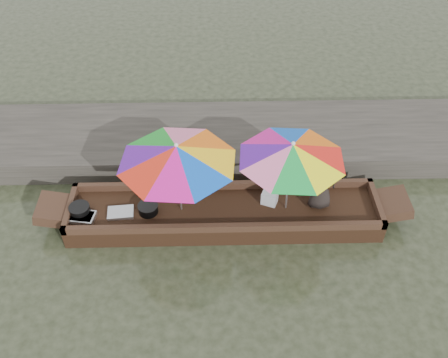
{
  "coord_description": "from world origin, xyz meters",
  "views": [
    {
      "loc": [
        -0.15,
        -6.45,
        7.03
      ],
      "look_at": [
        0.0,
        0.1,
        1.0
      ],
      "focal_mm": 40.0,
      "sensor_mm": 36.0,
      "label": 1
    }
  ],
  "objects_px": {
    "charcoal_grill": "(148,209)",
    "vendor": "(322,183)",
    "umbrella_bow": "(179,178)",
    "cooking_pot": "(80,210)",
    "tray_scallop": "(121,213)",
    "supply_bag": "(270,198)",
    "umbrella_stern": "(289,177)",
    "tray_crayfish": "(82,217)",
    "boat_hull": "(224,215)"
  },
  "relations": [
    {
      "from": "supply_bag",
      "to": "charcoal_grill",
      "type": "bearing_deg",
      "value": -174.99
    },
    {
      "from": "charcoal_grill",
      "to": "umbrella_bow",
      "type": "distance_m",
      "value": 0.92
    },
    {
      "from": "charcoal_grill",
      "to": "supply_bag",
      "type": "xyz_separation_m",
      "value": [
        2.25,
        0.2,
        0.05
      ]
    },
    {
      "from": "umbrella_bow",
      "to": "tray_scallop",
      "type": "bearing_deg",
      "value": -175.13
    },
    {
      "from": "tray_scallop",
      "to": "umbrella_stern",
      "type": "bearing_deg",
      "value": 1.78
    },
    {
      "from": "vendor",
      "to": "tray_scallop",
      "type": "bearing_deg",
      "value": 0.33
    },
    {
      "from": "supply_bag",
      "to": "umbrella_bow",
      "type": "bearing_deg",
      "value": -175.38
    },
    {
      "from": "charcoal_grill",
      "to": "vendor",
      "type": "xyz_separation_m",
      "value": [
        3.16,
        0.12,
        0.48
      ]
    },
    {
      "from": "cooking_pot",
      "to": "tray_scallop",
      "type": "distance_m",
      "value": 0.74
    },
    {
      "from": "cooking_pot",
      "to": "supply_bag",
      "type": "relative_size",
      "value": 1.34
    },
    {
      "from": "vendor",
      "to": "umbrella_stern",
      "type": "relative_size",
      "value": 0.6
    },
    {
      "from": "charcoal_grill",
      "to": "supply_bag",
      "type": "distance_m",
      "value": 2.26
    },
    {
      "from": "cooking_pot",
      "to": "tray_scallop",
      "type": "xyz_separation_m",
      "value": [
        0.73,
        -0.01,
        -0.07
      ]
    },
    {
      "from": "cooking_pot",
      "to": "tray_scallop",
      "type": "bearing_deg",
      "value": -0.49
    },
    {
      "from": "umbrella_stern",
      "to": "vendor",
      "type": "bearing_deg",
      "value": 5.28
    },
    {
      "from": "tray_scallop",
      "to": "umbrella_bow",
      "type": "xyz_separation_m",
      "value": [
        1.11,
        0.09,
        0.74
      ]
    },
    {
      "from": "tray_crayfish",
      "to": "umbrella_stern",
      "type": "bearing_deg",
      "value": 3.23
    },
    {
      "from": "supply_bag",
      "to": "umbrella_stern",
      "type": "distance_m",
      "value": 0.72
    },
    {
      "from": "supply_bag",
      "to": "vendor",
      "type": "distance_m",
      "value": 1.01
    },
    {
      "from": "umbrella_bow",
      "to": "umbrella_stern",
      "type": "bearing_deg",
      "value": 0.0
    },
    {
      "from": "tray_scallop",
      "to": "charcoal_grill",
      "type": "relative_size",
      "value": 1.34
    },
    {
      "from": "cooking_pot",
      "to": "supply_bag",
      "type": "distance_m",
      "value": 3.5
    },
    {
      "from": "cooking_pot",
      "to": "boat_hull",
      "type": "bearing_deg",
      "value": 1.92
    },
    {
      "from": "cooking_pot",
      "to": "tray_crayfish",
      "type": "bearing_deg",
      "value": -67.79
    },
    {
      "from": "charcoal_grill",
      "to": "umbrella_bow",
      "type": "height_order",
      "value": "umbrella_bow"
    },
    {
      "from": "boat_hull",
      "to": "tray_scallop",
      "type": "distance_m",
      "value": 1.92
    },
    {
      "from": "tray_crayfish",
      "to": "vendor",
      "type": "distance_m",
      "value": 4.39
    },
    {
      "from": "boat_hull",
      "to": "tray_scallop",
      "type": "relative_size",
      "value": 12.25
    },
    {
      "from": "boat_hull",
      "to": "tray_crayfish",
      "type": "height_order",
      "value": "tray_crayfish"
    },
    {
      "from": "tray_crayfish",
      "to": "umbrella_bow",
      "type": "relative_size",
      "value": 0.23
    },
    {
      "from": "cooking_pot",
      "to": "tray_crayfish",
      "type": "relative_size",
      "value": 0.8
    },
    {
      "from": "boat_hull",
      "to": "tray_scallop",
      "type": "height_order",
      "value": "tray_scallop"
    },
    {
      "from": "umbrella_bow",
      "to": "supply_bag",
      "type": "bearing_deg",
      "value": 4.62
    },
    {
      "from": "vendor",
      "to": "charcoal_grill",
      "type": "bearing_deg",
      "value": 0.16
    },
    {
      "from": "boat_hull",
      "to": "vendor",
      "type": "xyz_separation_m",
      "value": [
        1.76,
        0.06,
        0.74
      ]
    },
    {
      "from": "cooking_pot",
      "to": "tray_scallop",
      "type": "relative_size",
      "value": 0.8
    },
    {
      "from": "tray_crayfish",
      "to": "cooking_pot",
      "type": "bearing_deg",
      "value": 112.21
    },
    {
      "from": "charcoal_grill",
      "to": "umbrella_stern",
      "type": "xyz_separation_m",
      "value": [
        2.54,
        0.06,
        0.69
      ]
    },
    {
      "from": "cooking_pot",
      "to": "umbrella_stern",
      "type": "bearing_deg",
      "value": 1.34
    },
    {
      "from": "charcoal_grill",
      "to": "tray_crayfish",
      "type": "bearing_deg",
      "value": -172.99
    },
    {
      "from": "boat_hull",
      "to": "umbrella_bow",
      "type": "relative_size",
      "value": 2.76
    },
    {
      "from": "umbrella_stern",
      "to": "boat_hull",
      "type": "bearing_deg",
      "value": 180.0
    },
    {
      "from": "vendor",
      "to": "supply_bag",
      "type": "bearing_deg",
      "value": -6.83
    },
    {
      "from": "cooking_pot",
      "to": "umbrella_bow",
      "type": "height_order",
      "value": "umbrella_bow"
    },
    {
      "from": "umbrella_bow",
      "to": "vendor",
      "type": "bearing_deg",
      "value": 1.27
    },
    {
      "from": "umbrella_bow",
      "to": "boat_hull",
      "type": "bearing_deg",
      "value": 0.0
    },
    {
      "from": "supply_bag",
      "to": "tray_crayfish",
      "type": "bearing_deg",
      "value": -174.3
    },
    {
      "from": "cooking_pot",
      "to": "umbrella_stern",
      "type": "height_order",
      "value": "umbrella_stern"
    },
    {
      "from": "tray_crayfish",
      "to": "charcoal_grill",
      "type": "height_order",
      "value": "charcoal_grill"
    },
    {
      "from": "cooking_pot",
      "to": "tray_scallop",
      "type": "height_order",
      "value": "cooking_pot"
    }
  ]
}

